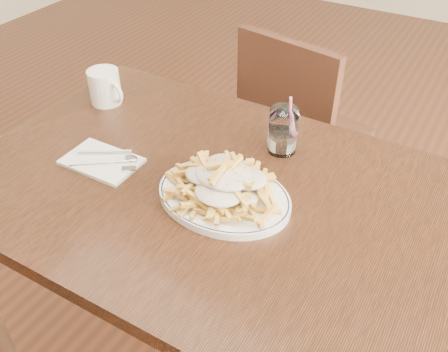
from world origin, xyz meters
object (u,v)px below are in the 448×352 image
Objects in this scene: chair_far at (296,127)px; table at (212,210)px; water_glass at (283,133)px; fries_plate at (224,196)px; coffee_mug at (105,87)px; loaded_fries at (224,179)px.

table is at bearing -83.68° from chair_far.
chair_far is at bearing 107.22° from water_glass.
fries_plate is at bearing -80.21° from chair_far.
table is 0.53m from coffee_mug.
fries_plate is at bearing -96.60° from water_glass.
chair_far reaches higher than fries_plate.
coffee_mug reaches higher than fries_plate.
fries_plate is (0.05, -0.03, 0.09)m from table.
water_glass is 0.56m from coffee_mug.
fries_plate reaches higher than table.
chair_far is 0.83m from fries_plate.
chair_far is 0.63m from water_glass.
coffee_mug is at bearing 159.16° from table.
chair_far is 0.75m from coffee_mug.
loaded_fries is at bearing -80.21° from chair_far.
coffee_mug is (-0.56, -0.04, -0.00)m from water_glass.
water_glass reaches higher than fries_plate.
water_glass reaches higher than chair_far.
fries_plate is 2.97× the size of coffee_mug.
water_glass is 1.27× the size of coffee_mug.
fries_plate is (0.13, -0.77, 0.28)m from chair_far.
loaded_fries is (0.05, -0.03, 0.14)m from table.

